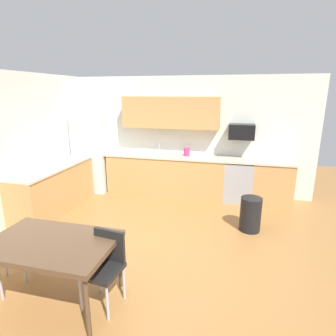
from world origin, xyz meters
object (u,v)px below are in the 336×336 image
object	(u,v)px
chair_near_table	(105,262)
kettle	(187,152)
oven_range	(238,180)
trash_bin	(250,214)
refrigerator	(93,153)
dining_table	(51,246)
microwave	(242,132)

from	to	relation	value
chair_near_table	kettle	bearing A→B (deg)	85.92
oven_range	trash_bin	size ratio (longest dim) A/B	1.52
oven_range	refrigerator	bearing A→B (deg)	-178.68
dining_table	kettle	bearing A→B (deg)	77.31
refrigerator	chair_near_table	xyz separation A→B (m)	(2.03, -3.51, -0.41)
refrigerator	microwave	bearing A→B (deg)	2.98
refrigerator	dining_table	size ratio (longest dim) A/B	1.31
microwave	chair_near_table	distance (m)	4.09
dining_table	chair_near_table	bearing A→B (deg)	11.01
microwave	kettle	xyz separation A→B (m)	(-1.18, -0.05, -0.50)
refrigerator	trash_bin	xyz separation A→B (m)	(3.68, -1.33, -0.62)
oven_range	chair_near_table	xyz separation A→B (m)	(-1.44, -3.59, 0.05)
chair_near_table	trash_bin	bearing A→B (deg)	52.69
oven_range	microwave	xyz separation A→B (m)	(-0.00, 0.10, 1.07)
refrigerator	oven_range	size ratio (longest dim) A/B	2.01
trash_bin	kettle	distance (m)	2.15
dining_table	trash_bin	world-z (taller)	dining_table
dining_table	kettle	xyz separation A→B (m)	(0.84, 3.75, 0.33)
refrigerator	chair_near_table	distance (m)	4.07
oven_range	kettle	size ratio (longest dim) A/B	4.55
oven_range	kettle	distance (m)	1.31
refrigerator	microwave	xyz separation A→B (m)	(3.46, 0.18, 0.61)
oven_range	chair_near_table	bearing A→B (deg)	-111.81
chair_near_table	microwave	bearing A→B (deg)	68.73
microwave	dining_table	xyz separation A→B (m)	(-2.02, -3.80, -0.83)
dining_table	trash_bin	distance (m)	3.23
microwave	trash_bin	xyz separation A→B (m)	(0.22, -1.51, -1.22)
kettle	refrigerator	bearing A→B (deg)	-176.74
oven_range	microwave	bearing A→B (deg)	90.00
refrigerator	trash_bin	size ratio (longest dim) A/B	3.05
oven_range	microwave	size ratio (longest dim) A/B	1.69
dining_table	chair_near_table	distance (m)	0.62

